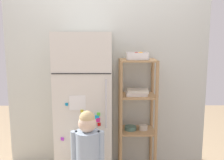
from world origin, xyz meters
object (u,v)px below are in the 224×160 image
Objects in this scene: pantry_shelf_unit at (137,105)px; fruit_bin at (138,56)px; refrigerator at (85,107)px; child_standing at (88,150)px.

fruit_bin reaches higher than pantry_shelf_unit.
pantry_shelf_unit is 0.57m from fruit_bin.
fruit_bin is at bearing -86.28° from pantry_shelf_unit.
refrigerator is 0.61m from pantry_shelf_unit.
pantry_shelf_unit is at bearing 14.55° from refrigerator.
pantry_shelf_unit is at bearing 93.72° from fruit_bin.
refrigerator reaches higher than pantry_shelf_unit.
child_standing is 3.82× the size of fruit_bin.
fruit_bin is (0.00, -0.01, 0.57)m from pantry_shelf_unit.
child_standing is at bearing -82.98° from refrigerator.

